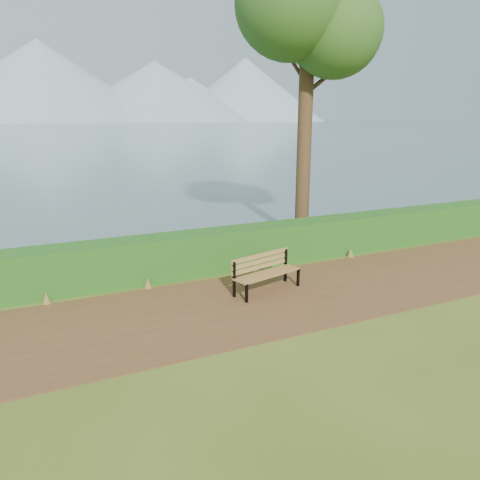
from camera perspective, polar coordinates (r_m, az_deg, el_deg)
ground at (r=9.20m, az=-1.14°, el=-8.90°), size 140.00×140.00×0.00m
path at (r=9.45m, az=-1.89°, el=-8.21°), size 40.00×3.40×0.01m
hedge at (r=11.32m, az=-6.57°, el=-1.73°), size 32.00×0.85×1.00m
water at (r=267.74m, az=-25.27°, el=12.57°), size 700.00×510.00×0.00m
bench at (r=10.19m, az=3.03°, el=-3.69°), size 1.70×0.87×0.82m
tree at (r=14.61m, az=8.44°, el=26.94°), size 4.58×3.82×9.17m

